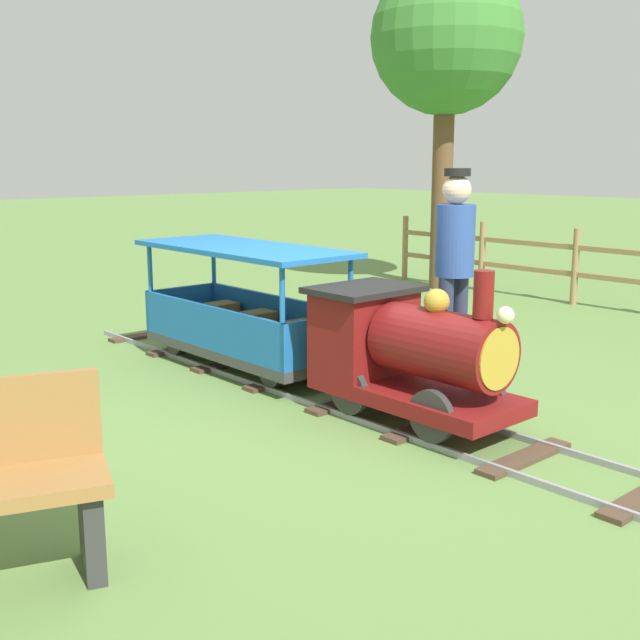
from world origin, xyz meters
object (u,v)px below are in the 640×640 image
at_px(locomotive, 406,349).
at_px(passenger_car, 244,318).
at_px(conductor_person, 455,256).
at_px(oak_tree_near, 446,41).

height_order(locomotive, passenger_car, locomotive).
bearing_deg(conductor_person, passenger_car, -49.13).
xyz_separation_m(locomotive, oak_tree_near, (-4.41, -3.38, 2.66)).
height_order(passenger_car, oak_tree_near, oak_tree_near).
bearing_deg(passenger_car, oak_tree_near, -159.79).
bearing_deg(oak_tree_near, locomotive, 37.45).
xyz_separation_m(passenger_car, oak_tree_near, (-4.41, -1.62, 2.72)).
height_order(locomotive, oak_tree_near, oak_tree_near).
height_order(passenger_car, conductor_person, conductor_person).
bearing_deg(oak_tree_near, conductor_person, 40.99).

